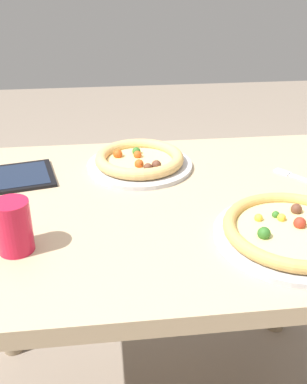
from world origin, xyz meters
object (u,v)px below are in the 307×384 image
pizza_near (293,231)px  drink_cup_colored (14,227)px  fork (305,180)px  tablet (7,178)px  pizza_far (139,161)px

pizza_near → drink_cup_colored: (-0.56, 0.03, 0.04)m
drink_cup_colored → fork: 0.74m
drink_cup_colored → tablet: (-0.07, 0.33, -0.05)m
tablet → pizza_near: bearing=-29.5°
pizza_far → fork: 0.44m
fork → tablet: tablet is taller
pizza_near → tablet: 0.73m
fork → tablet: bearing=172.9°
tablet → drink_cup_colored: bearing=-77.5°
drink_cup_colored → tablet: drink_cup_colored is taller
pizza_far → drink_cup_colored: 0.46m
pizza_near → pizza_far: (-0.28, 0.39, 0.00)m
drink_cup_colored → tablet: 0.34m
pizza_far → tablet: pizza_far is taller
pizza_near → pizza_far: 0.48m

